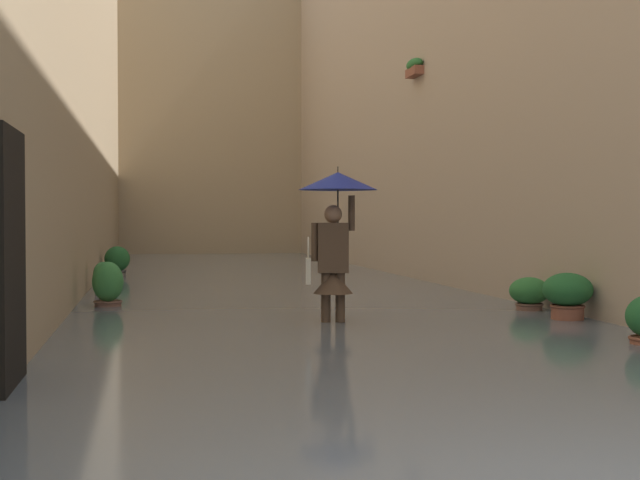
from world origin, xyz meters
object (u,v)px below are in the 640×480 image
(potted_plant_near_right, at_px, (108,290))
(potted_plant_far_right, at_px, (104,282))
(potted_plant_mid_left, at_px, (567,298))
(potted_plant_near_left, at_px, (529,297))
(person_wading, at_px, (335,220))
(potted_plant_mid_right, at_px, (117,263))

(potted_plant_near_right, bearing_deg, potted_plant_far_right, -85.77)
(potted_plant_mid_left, bearing_deg, potted_plant_near_left, -90.40)
(person_wading, relative_size, potted_plant_far_right, 2.86)
(potted_plant_far_right, bearing_deg, person_wading, 121.45)
(person_wading, bearing_deg, potted_plant_mid_left, 174.42)
(potted_plant_near_left, height_order, potted_plant_near_right, potted_plant_near_right)
(person_wading, distance_m, potted_plant_near_right, 4.00)
(potted_plant_near_right, distance_m, potted_plant_far_right, 2.42)
(potted_plant_near_left, xyz_separation_m, potted_plant_mid_left, (0.01, 1.16, 0.08))
(person_wading, height_order, potted_plant_near_left, person_wading)
(potted_plant_near_left, distance_m, potted_plant_mid_right, 10.61)
(potted_plant_near_right, relative_size, potted_plant_mid_left, 1.07)
(potted_plant_near_left, relative_size, potted_plant_mid_left, 0.83)
(potted_plant_near_right, xyz_separation_m, potted_plant_mid_right, (0.11, -7.05, 0.04))
(person_wading, height_order, potted_plant_mid_right, person_wading)
(potted_plant_near_right, bearing_deg, potted_plant_near_left, 163.72)
(potted_plant_far_right, bearing_deg, potted_plant_mid_left, 138.79)
(potted_plant_far_right, distance_m, potted_plant_mid_right, 4.63)
(potted_plant_mid_right, bearing_deg, potted_plant_near_left, 124.32)
(potted_plant_mid_right, bearing_deg, person_wading, 107.24)
(potted_plant_near_left, relative_size, potted_plant_near_right, 0.78)
(potted_plant_near_right, xyz_separation_m, potted_plant_far_right, (0.18, -2.41, -0.05))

